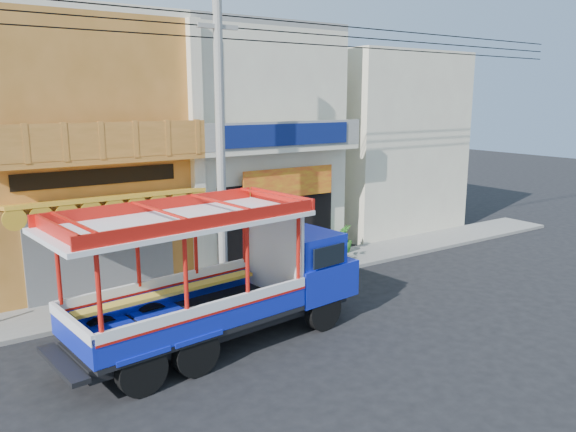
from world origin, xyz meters
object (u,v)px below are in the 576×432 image
(songthaew_truck, at_px, (236,273))
(potted_plant_a, at_px, (335,249))
(utility_pole, at_px, (225,123))
(potted_plant_c, at_px, (344,238))
(potted_plant_b, at_px, (321,247))

(songthaew_truck, bearing_deg, potted_plant_a, 30.58)
(utility_pole, xyz_separation_m, potted_plant_c, (5.54, 1.28, -4.40))
(potted_plant_a, xyz_separation_m, potted_plant_b, (-0.16, 0.61, -0.03))
(potted_plant_c, bearing_deg, potted_plant_a, -30.34)
(songthaew_truck, bearing_deg, potted_plant_c, 31.72)
(potted_plant_a, distance_m, potted_plant_b, 0.63)
(potted_plant_b, height_order, potted_plant_c, potted_plant_c)
(utility_pole, xyz_separation_m, songthaew_truck, (-1.35, -2.98, -3.38))
(potted_plant_a, relative_size, potted_plant_b, 1.07)
(songthaew_truck, distance_m, potted_plant_b, 7.02)
(potted_plant_b, relative_size, potted_plant_c, 0.85)
(utility_pole, bearing_deg, potted_plant_b, 13.84)
(potted_plant_b, distance_m, potted_plant_c, 1.27)
(songthaew_truck, distance_m, potted_plant_c, 8.16)
(potted_plant_c, bearing_deg, songthaew_truck, -35.92)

